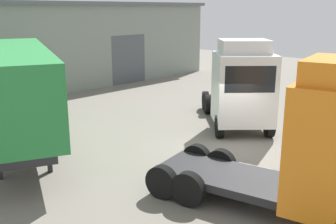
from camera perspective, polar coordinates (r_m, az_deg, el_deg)
The scene contains 5 objects.
ground_plane at distance 16.17m, azimuth 9.37°, elevation -5.29°, with size 60.00×60.00×0.00m, color slate.
warehouse_building at distance 29.51m, azimuth -20.91°, elevation 8.97°, with size 30.25×8.65×5.96m.
tractor_unit_white at distance 18.19m, azimuth 10.59°, elevation 3.40°, with size 6.01×6.07×4.19m.
container_trailer_green at distance 16.57m, azimuth -21.22°, elevation 3.61°, with size 6.45×10.44×4.03m.
tractor_unit_orange at distance 10.82m, azimuth 21.69°, elevation -4.90°, with size 3.75×6.76×4.35m.
Camera 1 is at (-12.61, -8.49, 5.51)m, focal length 42.00 mm.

